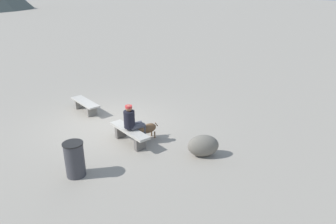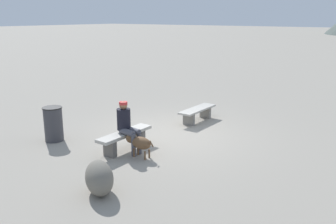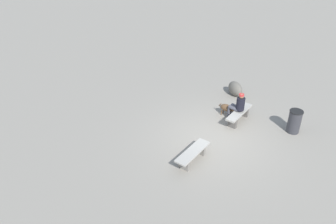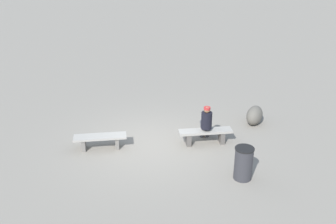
{
  "view_description": "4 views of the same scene",
  "coord_description": "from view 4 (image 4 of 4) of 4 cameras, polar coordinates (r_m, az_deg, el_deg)",
  "views": [
    {
      "loc": [
        8.92,
        -4.76,
        4.53
      ],
      "look_at": [
        1.49,
        1.48,
        0.57
      ],
      "focal_mm": 33.2,
      "sensor_mm": 36.0,
      "label": 1
    },
    {
      "loc": [
        7.91,
        5.73,
        3.27
      ],
      "look_at": [
        -0.71,
        -0.52,
        0.43
      ],
      "focal_mm": 38.77,
      "sensor_mm": 36.0,
      "label": 2
    },
    {
      "loc": [
        -9.45,
        -4.79,
        7.48
      ],
      "look_at": [
        -0.41,
        1.92,
        0.67
      ],
      "focal_mm": 36.12,
      "sensor_mm": 36.0,
      "label": 3
    },
    {
      "loc": [
        -0.99,
        -11.03,
        6.13
      ],
      "look_at": [
        0.63,
        1.28,
        0.5
      ],
      "focal_mm": 42.9,
      "sensor_mm": 36.0,
      "label": 4
    }
  ],
  "objects": [
    {
      "name": "ground",
      "position": [
        12.67,
        -2.07,
        -4.71
      ],
      "size": [
        210.0,
        210.0,
        0.06
      ],
      "primitive_type": "cube",
      "color": "gray"
    },
    {
      "name": "bench_left",
      "position": [
        12.45,
        -9.61,
        -3.86
      ],
      "size": [
        1.6,
        0.44,
        0.43
      ],
      "rotation": [
        0.0,
        0.0,
        0.0
      ],
      "color": "gray",
      "rests_on": "ground"
    },
    {
      "name": "bench_right",
      "position": [
        12.59,
        5.31,
        -3.14
      ],
      "size": [
        1.67,
        0.38,
        0.47
      ],
      "rotation": [
        0.0,
        0.0,
        0.0
      ],
      "color": "#605B56",
      "rests_on": "ground"
    },
    {
      "name": "seated_person",
      "position": [
        12.51,
        5.45,
        -1.32
      ],
      "size": [
        0.39,
        0.68,
        1.26
      ],
      "rotation": [
        0.0,
        0.0,
        -0.13
      ],
      "color": "black",
      "rests_on": "ground"
    },
    {
      "name": "dog",
      "position": [
        13.1,
        5.34,
        -1.84
      ],
      "size": [
        0.3,
        0.81,
        0.54
      ],
      "rotation": [
        0.0,
        0.0,
        4.73
      ],
      "color": "brown",
      "rests_on": "ground"
    },
    {
      "name": "trash_bin",
      "position": [
        10.97,
        10.67,
        -7.17
      ],
      "size": [
        0.52,
        0.52,
        0.93
      ],
      "color": "#38383D",
      "rests_on": "ground"
    },
    {
      "name": "boulder",
      "position": [
        14.13,
        12.19,
        -0.46
      ],
      "size": [
        0.93,
        1.03,
        0.64
      ],
      "primitive_type": "ellipsoid",
      "rotation": [
        0.0,
        0.0,
        4.12
      ],
      "color": "#6B665B",
      "rests_on": "ground"
    }
  ]
}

